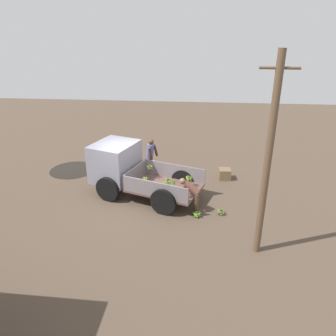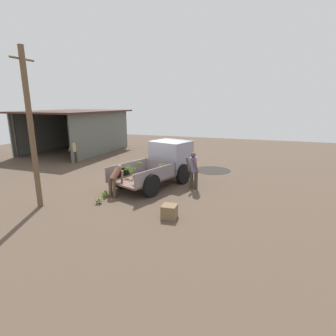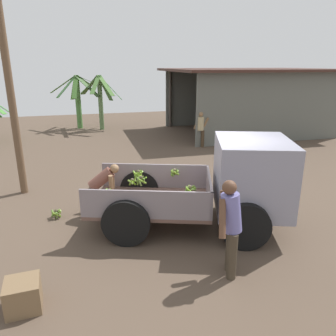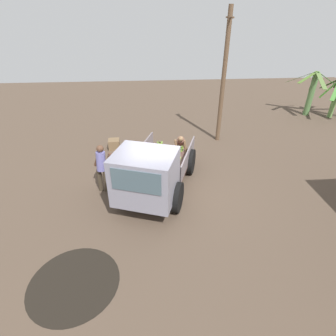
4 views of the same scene
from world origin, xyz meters
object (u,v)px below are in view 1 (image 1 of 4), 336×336
(cargo_truck, at_px, (125,167))
(banana_bunch_on_ground_2, at_px, (198,214))
(utility_pole, at_px, (268,160))
(banana_bunch_on_ground_1, at_px, (197,214))
(person_foreground_visitor, at_px, (150,156))
(banana_bunch_on_ground_0, at_px, (221,211))
(person_worker_loading, at_px, (191,193))
(wooden_crate_0, at_px, (225,174))

(cargo_truck, distance_m, banana_bunch_on_ground_2, 3.50)
(utility_pole, bearing_deg, banana_bunch_on_ground_1, -43.37)
(person_foreground_visitor, distance_m, banana_bunch_on_ground_0, 4.33)
(utility_pole, relative_size, banana_bunch_on_ground_0, 22.28)
(utility_pole, relative_size, person_foreground_visitor, 3.32)
(utility_pole, bearing_deg, person_worker_loading, -46.16)
(person_foreground_visitor, height_order, banana_bunch_on_ground_0, person_foreground_visitor)
(person_foreground_visitor, xyz_separation_m, wooden_crate_0, (-3.28, 0.03, -0.73))
(cargo_truck, height_order, wooden_crate_0, cargo_truck)
(banana_bunch_on_ground_2, bearing_deg, person_foreground_visitor, -56.49)
(wooden_crate_0, bearing_deg, person_foreground_visitor, -0.56)
(person_foreground_visitor, distance_m, banana_bunch_on_ground_1, 4.02)
(person_worker_loading, height_order, banana_bunch_on_ground_0, person_worker_loading)
(utility_pole, bearing_deg, wooden_crate_0, -82.79)
(utility_pole, distance_m, banana_bunch_on_ground_2, 3.75)
(person_worker_loading, xyz_separation_m, banana_bunch_on_ground_1, (-0.22, 0.40, -0.62))
(banana_bunch_on_ground_0, xyz_separation_m, banana_bunch_on_ground_1, (0.84, 0.26, 0.01))
(banana_bunch_on_ground_2, bearing_deg, cargo_truck, -29.25)
(person_worker_loading, relative_size, banana_bunch_on_ground_2, 5.36)
(utility_pole, relative_size, wooden_crate_0, 11.55)
(banana_bunch_on_ground_0, height_order, banana_bunch_on_ground_1, banana_bunch_on_ground_1)
(utility_pole, bearing_deg, person_foreground_visitor, -52.08)
(cargo_truck, relative_size, banana_bunch_on_ground_2, 19.30)
(banana_bunch_on_ground_1, bearing_deg, utility_pole, 136.63)
(person_foreground_visitor, height_order, banana_bunch_on_ground_1, person_foreground_visitor)
(banana_bunch_on_ground_1, distance_m, wooden_crate_0, 3.49)
(person_worker_loading, height_order, wooden_crate_0, person_worker_loading)
(banana_bunch_on_ground_0, bearing_deg, person_foreground_visitor, -46.03)
(banana_bunch_on_ground_1, bearing_deg, cargo_truck, -30.58)
(cargo_truck, distance_m, wooden_crate_0, 4.43)
(cargo_truck, bearing_deg, banana_bunch_on_ground_2, 169.96)
(cargo_truck, relative_size, person_foreground_visitor, 2.66)
(person_worker_loading, xyz_separation_m, wooden_crate_0, (-1.39, -2.88, -0.52))
(utility_pole, relative_size, banana_bunch_on_ground_2, 24.11)
(person_foreground_visitor, relative_size, banana_bunch_on_ground_1, 5.95)
(cargo_truck, xyz_separation_m, banana_bunch_on_ground_2, (-2.94, 1.65, -0.96))
(utility_pole, distance_m, person_worker_loading, 3.62)
(banana_bunch_on_ground_1, bearing_deg, banana_bunch_on_ground_0, -163.16)
(cargo_truck, distance_m, banana_bunch_on_ground_1, 3.49)
(banana_bunch_on_ground_0, xyz_separation_m, banana_bunch_on_ground_2, (0.80, 0.19, -0.02))
(cargo_truck, bearing_deg, person_worker_loading, 173.16)
(cargo_truck, bearing_deg, utility_pole, 163.21)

